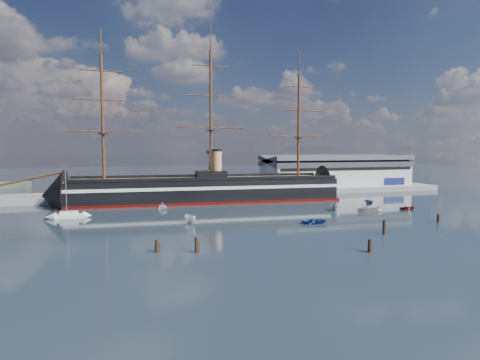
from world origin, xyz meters
name	(u,v)px	position (x,y,z in m)	size (l,w,h in m)	color
ground	(232,210)	(0.00, 40.00, 0.00)	(600.00, 600.00, 0.00)	#1C2530
quay	(231,195)	(10.00, 76.00, 0.00)	(180.00, 18.00, 2.00)	slate
warehouse	(336,171)	(58.00, 80.00, 7.98)	(63.00, 21.00, 11.60)	#B7BABC
quay_tower	(215,170)	(3.00, 73.00, 9.75)	(5.00, 5.00, 15.00)	silver
warship	(200,190)	(-5.11, 60.00, 4.04)	(113.38, 22.07, 53.94)	black
sailboat	(69,215)	(-43.57, 38.64, 0.80)	(8.08, 3.16, 12.60)	white
motorboat_a	(190,223)	(-15.38, 22.48, 0.00)	(6.29, 2.31, 2.51)	silver
motorboat_b	(314,224)	(12.55, 13.40, 0.00)	(3.77, 1.51, 1.76)	navy
motorboat_c	(334,211)	(27.47, 29.69, 0.00)	(5.66, 2.07, 2.26)	slate
motorboat_d	(163,209)	(-19.09, 46.89, 0.00)	(5.95, 2.58, 2.18)	white
motorboat_e	(408,209)	(49.17, 25.11, 0.00)	(3.13, 1.25, 1.46)	maroon
motorboat_f	(369,205)	(43.36, 35.56, 0.00)	(5.40, 1.98, 2.16)	#2F5886
motorboat_g	(367,211)	(35.65, 25.84, 0.00)	(5.15, 2.06, 2.41)	silver
piling_near_left	(196,252)	(-19.28, -4.34, 0.00)	(0.64, 0.64, 3.34)	black
piling_near_mid	(370,252)	(8.98, -13.06, 0.00)	(0.64, 0.64, 2.94)	black
piling_near_right	(384,235)	(20.39, -1.85, 0.00)	(0.64, 0.64, 3.70)	black
piling_far_right	(438,222)	(41.77, 6.01, 0.00)	(0.64, 0.64, 2.68)	black
piling_extra	(157,252)	(-25.72, -2.19, 0.00)	(0.64, 0.64, 2.89)	black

